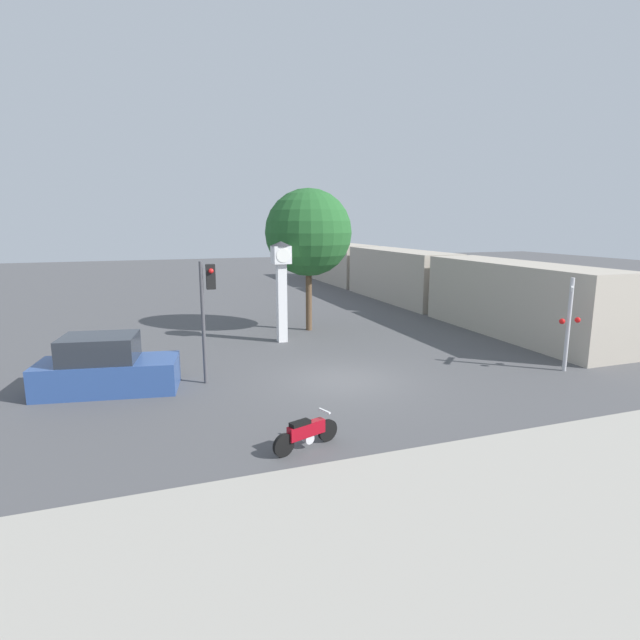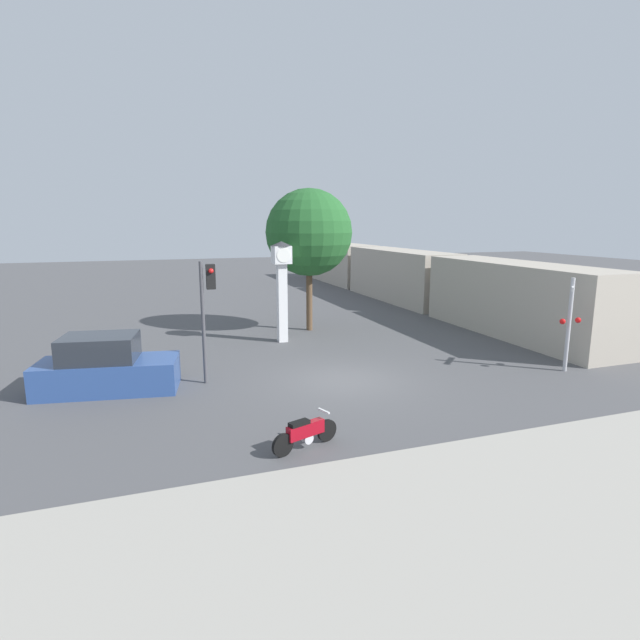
{
  "view_description": "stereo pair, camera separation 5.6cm",
  "coord_description": "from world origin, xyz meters",
  "px_view_note": "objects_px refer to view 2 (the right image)",
  "views": [
    {
      "loc": [
        -6.1,
        -14.92,
        5.23
      ],
      "look_at": [
        -0.57,
        0.75,
        1.97
      ],
      "focal_mm": 28.0,
      "sensor_mm": 36.0,
      "label": 1
    },
    {
      "loc": [
        -6.04,
        -14.93,
        5.23
      ],
      "look_at": [
        -0.57,
        0.75,
        1.97
      ],
      "focal_mm": 28.0,
      "sensor_mm": 36.0,
      "label": 2
    }
  ],
  "objects_px": {
    "railroad_crossing_signal": "(569,321)",
    "parked_car": "(106,368)",
    "traffic_light": "(207,300)",
    "clock_tower": "(282,276)",
    "street_tree": "(309,233)",
    "motorcycle": "(305,433)",
    "freight_train": "(400,275)"
  },
  "relations": [
    {
      "from": "railroad_crossing_signal",
      "to": "parked_car",
      "type": "bearing_deg",
      "value": 168.64
    },
    {
      "from": "traffic_light",
      "to": "parked_car",
      "type": "relative_size",
      "value": 0.91
    },
    {
      "from": "railroad_crossing_signal",
      "to": "parked_car",
      "type": "distance_m",
      "value": 15.68
    },
    {
      "from": "clock_tower",
      "to": "parked_car",
      "type": "relative_size",
      "value": 1.0
    },
    {
      "from": "clock_tower",
      "to": "railroad_crossing_signal",
      "type": "distance_m",
      "value": 11.44
    },
    {
      "from": "traffic_light",
      "to": "street_tree",
      "type": "distance_m",
      "value": 9.04
    },
    {
      "from": "clock_tower",
      "to": "street_tree",
      "type": "xyz_separation_m",
      "value": [
        1.88,
        1.91,
        1.83
      ]
    },
    {
      "from": "street_tree",
      "to": "motorcycle",
      "type": "bearing_deg",
      "value": -108.46
    },
    {
      "from": "motorcycle",
      "to": "street_tree",
      "type": "height_order",
      "value": "street_tree"
    },
    {
      "from": "motorcycle",
      "to": "clock_tower",
      "type": "height_order",
      "value": "clock_tower"
    },
    {
      "from": "clock_tower",
      "to": "railroad_crossing_signal",
      "type": "height_order",
      "value": "clock_tower"
    },
    {
      "from": "motorcycle",
      "to": "freight_train",
      "type": "relative_size",
      "value": 0.05
    },
    {
      "from": "traffic_light",
      "to": "motorcycle",
      "type": "bearing_deg",
      "value": -75.45
    },
    {
      "from": "freight_train",
      "to": "parked_car",
      "type": "bearing_deg",
      "value": -142.13
    },
    {
      "from": "freight_train",
      "to": "motorcycle",
      "type": "bearing_deg",
      "value": -123.49
    },
    {
      "from": "motorcycle",
      "to": "street_tree",
      "type": "relative_size",
      "value": 0.26
    },
    {
      "from": "traffic_light",
      "to": "street_tree",
      "type": "height_order",
      "value": "street_tree"
    },
    {
      "from": "freight_train",
      "to": "railroad_crossing_signal",
      "type": "bearing_deg",
      "value": -98.09
    },
    {
      "from": "motorcycle",
      "to": "traffic_light",
      "type": "distance_m",
      "value": 6.4
    },
    {
      "from": "clock_tower",
      "to": "freight_train",
      "type": "distance_m",
      "value": 14.19
    },
    {
      "from": "clock_tower",
      "to": "traffic_light",
      "type": "relative_size",
      "value": 1.1
    },
    {
      "from": "parked_car",
      "to": "railroad_crossing_signal",
      "type": "bearing_deg",
      "value": -2.1
    },
    {
      "from": "freight_train",
      "to": "traffic_light",
      "type": "bearing_deg",
      "value": -136.11
    },
    {
      "from": "freight_train",
      "to": "railroad_crossing_signal",
      "type": "distance_m",
      "value": 17.04
    },
    {
      "from": "traffic_light",
      "to": "railroad_crossing_signal",
      "type": "relative_size",
      "value": 1.2
    },
    {
      "from": "freight_train",
      "to": "parked_car",
      "type": "xyz_separation_m",
      "value": [
        -17.73,
        -13.79,
        -0.95
      ]
    },
    {
      "from": "parked_car",
      "to": "motorcycle",
      "type": "bearing_deg",
      "value": -42.73
    },
    {
      "from": "street_tree",
      "to": "parked_car",
      "type": "relative_size",
      "value": 1.54
    },
    {
      "from": "motorcycle",
      "to": "street_tree",
      "type": "distance_m",
      "value": 13.88
    },
    {
      "from": "street_tree",
      "to": "parked_car",
      "type": "distance_m",
      "value": 11.7
    },
    {
      "from": "street_tree",
      "to": "traffic_light",
      "type": "bearing_deg",
      "value": -129.97
    },
    {
      "from": "street_tree",
      "to": "parked_car",
      "type": "height_order",
      "value": "street_tree"
    }
  ]
}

